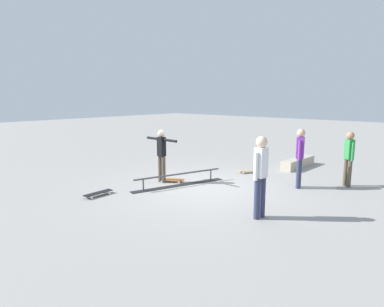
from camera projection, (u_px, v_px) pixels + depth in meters
ground_plane at (203, 186)px, 9.52m from camera, size 60.00×60.00×0.00m
grind_rail at (179, 180)px, 9.58m from camera, size 2.88×1.11×0.37m
skate_ledge at (298, 163)px, 12.06m from camera, size 1.99×0.42×0.33m
skater_main at (162, 152)px, 9.81m from camera, size 0.22×1.28×1.59m
skateboard_main at (171, 179)px, 10.01m from camera, size 0.54×0.80×0.09m
bystander_green_shirt at (349, 156)px, 9.37m from camera, size 0.27×0.33×1.58m
bystander_purple_shirt at (300, 155)px, 9.22m from camera, size 0.38×0.25×1.67m
bystander_white_shirt at (261, 172)px, 6.88m from camera, size 0.40×0.24×1.75m
loose_skateboard_black at (98, 193)px, 8.59m from camera, size 0.81×0.29×0.09m
loose_skateboard_natural at (250, 171)px, 11.18m from camera, size 0.76×0.63×0.09m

